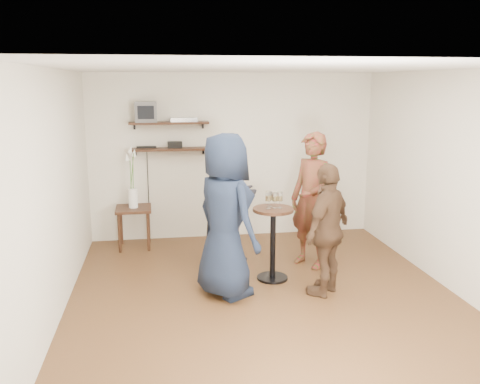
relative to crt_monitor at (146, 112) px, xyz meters
name	(u,v)px	position (x,y,z in m)	size (l,w,h in m)	color
room	(266,188)	(1.34, -2.38, -0.72)	(4.58, 5.08, 2.68)	#452C16
shelf_upper	(169,123)	(0.34, 0.00, -0.17)	(1.20, 0.25, 0.04)	black
shelf_lower	(170,149)	(0.34, 0.00, -0.57)	(1.20, 0.25, 0.04)	black
crt_monitor	(146,112)	(0.00, 0.00, 0.00)	(0.32, 0.30, 0.30)	#59595B
dvd_deck	(184,120)	(0.56, 0.00, -0.12)	(0.40, 0.24, 0.06)	silver
radio	(175,145)	(0.42, 0.00, -0.50)	(0.22, 0.10, 0.10)	black
power_strip	(146,147)	(-0.01, 0.05, -0.54)	(0.30, 0.05, 0.03)	black
side_table	(134,214)	(-0.23, -0.27, -1.50)	(0.53, 0.53, 0.62)	black
vase_lilies	(133,188)	(-0.23, -0.28, -1.10)	(0.19, 0.19, 0.94)	white
drinks_table	(273,234)	(1.55, -1.84, -1.42)	(0.51, 0.51, 0.93)	black
wine_glass_fl	(268,197)	(1.48, -1.87, -0.94)	(0.07, 0.07, 0.22)	silver
wine_glass_fr	(280,197)	(1.62, -1.86, -0.95)	(0.07, 0.07, 0.21)	silver
wine_glass_bl	(270,196)	(1.52, -1.76, -0.96)	(0.07, 0.07, 0.20)	silver
wine_glass_br	(275,198)	(1.57, -1.84, -0.96)	(0.06, 0.06, 0.19)	silver
person_plaid	(312,200)	(2.17, -1.42, -1.11)	(0.66, 0.44, 1.82)	maroon
person_dark	(231,201)	(1.11, -1.24, -1.12)	(0.88, 0.68, 1.80)	black
person_navy	(225,216)	(0.90, -2.21, -1.06)	(0.93, 0.61, 1.91)	#151E31
person_brown	(328,230)	(2.07, -2.37, -1.24)	(0.92, 0.38, 1.56)	#482F1E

